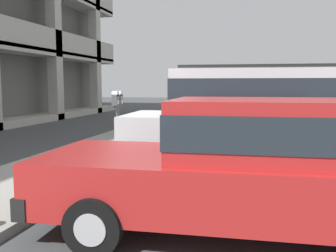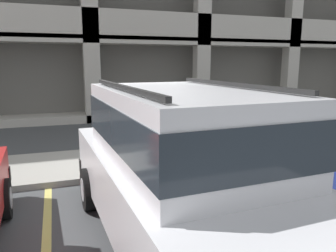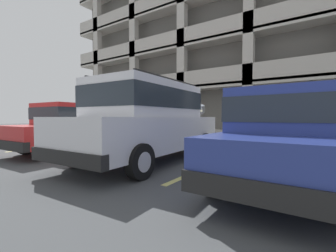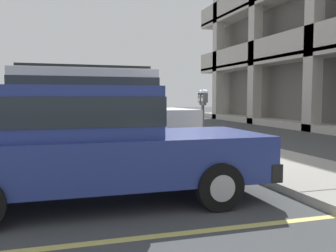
{
  "view_description": "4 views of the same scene",
  "coord_description": "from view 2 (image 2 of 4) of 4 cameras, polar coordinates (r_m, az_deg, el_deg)",
  "views": [
    {
      "loc": [
        -7.09,
        -2.44,
        1.7
      ],
      "look_at": [
        0.39,
        -0.66,
        0.84
      ],
      "focal_mm": 40.0,
      "sensor_mm": 36.0,
      "label": 1
    },
    {
      "loc": [
        -1.35,
        -5.89,
        2.27
      ],
      "look_at": [
        0.47,
        -0.66,
        1.2
      ],
      "focal_mm": 35.0,
      "sensor_mm": 36.0,
      "label": 2
    },
    {
      "loc": [
        3.68,
        -6.75,
        1.13
      ],
      "look_at": [
        -0.26,
        -1.0,
        0.85
      ],
      "focal_mm": 24.0,
      "sensor_mm": 36.0,
      "label": 3
    },
    {
      "loc": [
        8.25,
        -2.94,
        1.41
      ],
      "look_at": [
        0.22,
        -0.52,
        0.75
      ],
      "focal_mm": 40.0,
      "sensor_mm": 36.0,
      "label": 4
    }
  ],
  "objects": [
    {
      "name": "parking_meter_near",
      "position": [
        6.51,
        -5.61,
        1.39
      ],
      "size": [
        0.35,
        0.12,
        1.45
      ],
      "color": "#47474C",
      "rests_on": "sidewalk"
    },
    {
      "name": "parking_stall_lines",
      "position": [
        5.81,
        12.97,
        -12.32
      ],
      "size": [
        12.62,
        4.8,
        0.01
      ],
      "color": "#DBD16B",
      "rests_on": "ground_plane"
    },
    {
      "name": "silver_suv",
      "position": [
        3.99,
        2.15,
        -6.32
      ],
      "size": [
        2.17,
        4.86,
        2.03
      ],
      "rotation": [
        0.0,
        0.0,
        0.05
      ],
      "color": "silver",
      "rests_on": "ground_plane"
    },
    {
      "name": "ground_plane",
      "position": [
        6.47,
        -5.95,
        -10.13
      ],
      "size": [
        80.0,
        80.0,
        0.1
      ],
      "color": "#444749"
    },
    {
      "name": "sidewalk",
      "position": [
        7.64,
        -8.22,
        -6.0
      ],
      "size": [
        40.0,
        2.2,
        0.12
      ],
      "color": "#9E9B93",
      "rests_on": "ground_plane"
    }
  ]
}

